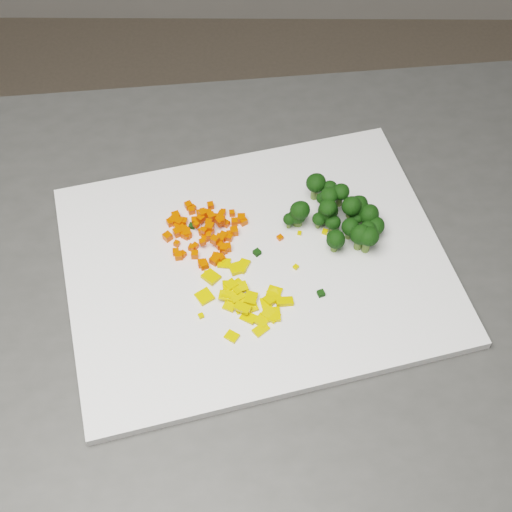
{
  "coord_description": "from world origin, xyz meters",
  "views": [
    {
      "loc": [
        -0.27,
        -0.27,
        1.64
      ],
      "look_at": [
        -0.27,
        0.24,
        0.92
      ],
      "focal_mm": 50.0,
      "sensor_mm": 36.0,
      "label": 1
    }
  ],
  "objects_px": {
    "counter_block": "(222,417)",
    "broccoli_pile": "(332,207)",
    "cutting_board": "(256,264)",
    "carrot_pile": "(205,227)",
    "pepper_pile": "(238,297)"
  },
  "relations": [
    {
      "from": "cutting_board",
      "to": "carrot_pile",
      "type": "height_order",
      "value": "carrot_pile"
    },
    {
      "from": "cutting_board",
      "to": "broccoli_pile",
      "type": "relative_size",
      "value": 3.75
    },
    {
      "from": "pepper_pile",
      "to": "broccoli_pile",
      "type": "height_order",
      "value": "broccoli_pile"
    },
    {
      "from": "counter_block",
      "to": "pepper_pile",
      "type": "xyz_separation_m",
      "value": [
        0.04,
        -0.05,
        0.47
      ]
    },
    {
      "from": "carrot_pile",
      "to": "pepper_pile",
      "type": "height_order",
      "value": "carrot_pile"
    },
    {
      "from": "cutting_board",
      "to": "pepper_pile",
      "type": "distance_m",
      "value": 0.07
    },
    {
      "from": "pepper_pile",
      "to": "cutting_board",
      "type": "bearing_deg",
      "value": 70.07
    },
    {
      "from": "counter_block",
      "to": "broccoli_pile",
      "type": "relative_size",
      "value": 8.22
    },
    {
      "from": "pepper_pile",
      "to": "broccoli_pile",
      "type": "relative_size",
      "value": 0.97
    },
    {
      "from": "cutting_board",
      "to": "carrot_pile",
      "type": "bearing_deg",
      "value": 147.34
    },
    {
      "from": "cutting_board",
      "to": "carrot_pile",
      "type": "distance_m",
      "value": 0.08
    },
    {
      "from": "counter_block",
      "to": "carrot_pile",
      "type": "height_order",
      "value": "carrot_pile"
    },
    {
      "from": "counter_block",
      "to": "pepper_pile",
      "type": "bearing_deg",
      "value": -52.24
    },
    {
      "from": "counter_block",
      "to": "carrot_pile",
      "type": "bearing_deg",
      "value": 96.02
    },
    {
      "from": "cutting_board",
      "to": "pepper_pile",
      "type": "bearing_deg",
      "value": -109.93
    }
  ]
}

